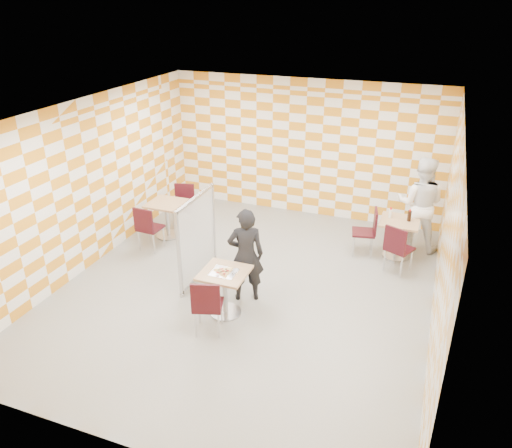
% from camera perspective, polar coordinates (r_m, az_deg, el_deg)
% --- Properties ---
extents(room_shell, '(7.00, 7.00, 7.00)m').
position_cam_1_polar(room_shell, '(8.36, 0.18, 3.21)').
color(room_shell, gray).
rests_on(room_shell, ground).
extents(main_table, '(0.70, 0.70, 0.75)m').
position_cam_1_polar(main_table, '(7.74, -3.59, -7.01)').
color(main_table, tan).
rests_on(main_table, ground).
extents(second_table, '(0.70, 0.70, 0.75)m').
position_cam_1_polar(second_table, '(9.73, 15.96, -0.90)').
color(second_table, tan).
rests_on(second_table, ground).
extents(empty_table, '(0.70, 0.70, 0.75)m').
position_cam_1_polar(empty_table, '(10.30, -10.15, 1.20)').
color(empty_table, tan).
rests_on(empty_table, ground).
extents(chair_main_front, '(0.53, 0.53, 0.92)m').
position_cam_1_polar(chair_main_front, '(7.29, -5.63, -9.01)').
color(chair_main_front, '#340A10').
rests_on(chair_main_front, ground).
extents(chair_second_front, '(0.56, 0.57, 0.92)m').
position_cam_1_polar(chair_second_front, '(9.13, 15.85, -2.41)').
color(chair_second_front, '#340A10').
rests_on(chair_second_front, ground).
extents(chair_second_side, '(0.50, 0.49, 0.92)m').
position_cam_1_polar(chair_second_side, '(9.66, 12.77, -0.48)').
color(chair_second_side, '#340A10').
rests_on(chair_second_side, ground).
extents(chair_empty_near, '(0.44, 0.45, 0.92)m').
position_cam_1_polar(chair_empty_near, '(9.76, -12.33, -0.16)').
color(chair_empty_near, '#340A10').
rests_on(chair_empty_near, ground).
extents(chair_empty_far, '(0.52, 0.52, 0.92)m').
position_cam_1_polar(chair_empty_far, '(10.70, -8.23, 2.47)').
color(chair_empty_far, '#340A10').
rests_on(chair_empty_far, ground).
extents(partition, '(0.08, 1.38, 1.55)m').
position_cam_1_polar(partition, '(8.58, -6.73, -1.57)').
color(partition, white).
rests_on(partition, ground).
extents(man_dark, '(0.69, 0.59, 1.60)m').
position_cam_1_polar(man_dark, '(7.95, -1.18, -3.58)').
color(man_dark, black).
rests_on(man_dark, ground).
extents(man_white, '(0.94, 0.75, 1.86)m').
position_cam_1_polar(man_white, '(10.02, 18.23, 2.19)').
color(man_white, white).
rests_on(man_white, ground).
extents(pizza_on_foil, '(0.40, 0.40, 0.04)m').
position_cam_1_polar(pizza_on_foil, '(7.59, -3.69, -5.41)').
color(pizza_on_foil, silver).
rests_on(pizza_on_foil, main_table).
extents(sport_bottle, '(0.06, 0.06, 0.20)m').
position_cam_1_polar(sport_bottle, '(9.68, 15.11, 1.22)').
color(sport_bottle, white).
rests_on(sport_bottle, second_table).
extents(soda_bottle, '(0.07, 0.07, 0.23)m').
position_cam_1_polar(soda_bottle, '(9.62, 17.13, 0.90)').
color(soda_bottle, black).
rests_on(soda_bottle, second_table).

